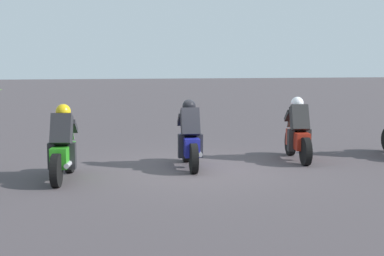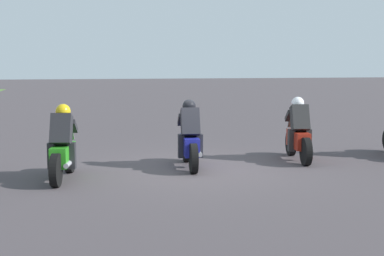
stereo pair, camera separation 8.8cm
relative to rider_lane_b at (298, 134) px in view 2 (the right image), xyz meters
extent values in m
plane|color=#443D40|center=(-0.64, 2.56, -0.62)|extent=(120.00, 120.00, 0.00)
cylinder|color=black|center=(0.70, -0.07, -0.30)|extent=(0.65, 0.21, 0.64)
cylinder|color=black|center=(-0.69, 0.08, -0.30)|extent=(0.65, 0.21, 0.64)
cube|color=maroon|center=(0.00, 0.00, -0.12)|extent=(1.13, 0.44, 0.40)
ellipsoid|color=maroon|center=(0.10, -0.01, 0.18)|extent=(0.51, 0.35, 0.24)
cube|color=red|center=(-0.50, 0.06, -0.10)|extent=(0.08, 0.17, 0.08)
cylinder|color=#A5A5AD|center=(-0.36, -0.12, -0.25)|extent=(0.43, 0.14, 0.10)
cube|color=black|center=(-0.10, 0.01, 0.40)|extent=(0.52, 0.45, 0.66)
sphere|color=silver|center=(0.12, -0.01, 0.74)|extent=(0.33, 0.33, 0.30)
cube|color=#4F5E5A|center=(0.50, -0.05, 0.22)|extent=(0.18, 0.28, 0.23)
cube|color=black|center=(-0.09, 0.21, -0.12)|extent=(0.19, 0.16, 0.52)
cube|color=black|center=(-0.14, -0.18, -0.12)|extent=(0.19, 0.16, 0.52)
cube|color=black|center=(0.30, 0.15, 0.42)|extent=(0.39, 0.14, 0.31)
cube|color=black|center=(0.26, -0.21, 0.42)|extent=(0.39, 0.14, 0.31)
cylinder|color=black|center=(0.27, 2.66, -0.30)|extent=(0.65, 0.18, 0.64)
cylinder|color=black|center=(-1.12, 2.75, -0.30)|extent=(0.65, 0.18, 0.64)
cube|color=navy|center=(-0.42, 2.70, -0.12)|extent=(1.12, 0.38, 0.40)
ellipsoid|color=navy|center=(-0.32, 2.70, 0.18)|extent=(0.50, 0.33, 0.24)
cube|color=red|center=(-0.93, 2.73, -0.10)|extent=(0.07, 0.16, 0.08)
cylinder|color=#A5A5AD|center=(-0.78, 2.57, -0.25)|extent=(0.43, 0.12, 0.10)
cube|color=black|center=(-0.52, 2.71, 0.40)|extent=(0.51, 0.43, 0.66)
sphere|color=black|center=(-0.30, 2.70, 0.74)|extent=(0.32, 0.32, 0.30)
cube|color=#416869|center=(0.08, 2.68, 0.22)|extent=(0.17, 0.27, 0.23)
cube|color=black|center=(-0.53, 2.91, -0.12)|extent=(0.19, 0.15, 0.52)
cube|color=black|center=(-0.56, 2.51, -0.12)|extent=(0.19, 0.15, 0.52)
cube|color=black|center=(-0.13, 2.87, 0.42)|extent=(0.39, 0.12, 0.31)
cube|color=black|center=(-0.16, 2.51, 0.42)|extent=(0.39, 0.12, 0.31)
cylinder|color=black|center=(-0.55, 5.32, -0.30)|extent=(0.65, 0.24, 0.64)
cylinder|color=black|center=(-1.93, 5.53, -0.30)|extent=(0.65, 0.24, 0.64)
cube|color=#278A1C|center=(-1.24, 5.42, -0.12)|extent=(1.14, 0.48, 0.40)
ellipsoid|color=#278A1C|center=(-1.14, 5.41, 0.18)|extent=(0.52, 0.37, 0.24)
cube|color=red|center=(-1.74, 5.50, -0.10)|extent=(0.08, 0.17, 0.08)
cylinder|color=#A5A5AD|center=(-1.61, 5.32, -0.25)|extent=(0.43, 0.16, 0.10)
cube|color=black|center=(-1.34, 5.44, 0.40)|extent=(0.54, 0.47, 0.66)
sphere|color=gold|center=(-1.12, 5.40, 0.74)|extent=(0.34, 0.34, 0.30)
cube|color=#5A7557|center=(-0.74, 5.35, 0.22)|extent=(0.19, 0.28, 0.23)
cube|color=black|center=(-1.33, 5.64, -0.12)|extent=(0.20, 0.17, 0.52)
cube|color=black|center=(-1.39, 5.24, -0.12)|extent=(0.20, 0.17, 0.52)
cube|color=black|center=(-0.93, 5.56, 0.42)|extent=(0.40, 0.16, 0.31)
cube|color=black|center=(-0.99, 5.20, 0.42)|extent=(0.40, 0.16, 0.31)
camera|label=1|loc=(-12.70, 4.97, 1.76)|focal=53.15mm
camera|label=2|loc=(-12.71, 4.88, 1.76)|focal=53.15mm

